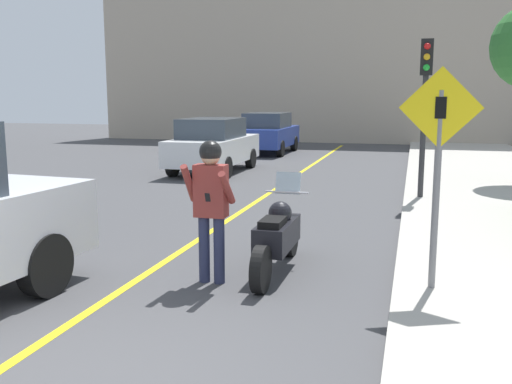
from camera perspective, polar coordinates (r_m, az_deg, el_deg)
road_center_line at (r=10.48m, az=-3.63°, el=-3.36°), size 0.12×36.00×0.01m
building_backdrop at (r=29.84m, az=10.44°, el=12.89°), size 28.00×1.20×8.34m
motorcycle at (r=7.64m, az=2.16°, el=-4.45°), size 0.62×2.27×1.28m
person_biker at (r=7.10m, az=-4.55°, el=-0.37°), size 0.59×0.49×1.81m
crossing_sign at (r=6.73m, az=17.75°, el=3.30°), size 0.91×0.08×2.53m
traffic_light at (r=12.99m, az=16.57°, el=9.95°), size 0.26×0.30×3.41m
parked_car_white at (r=17.85m, az=-4.30°, el=4.73°), size 1.88×4.20×1.68m
parked_car_blue at (r=23.83m, az=1.22°, el=5.95°), size 1.88×4.20×1.68m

